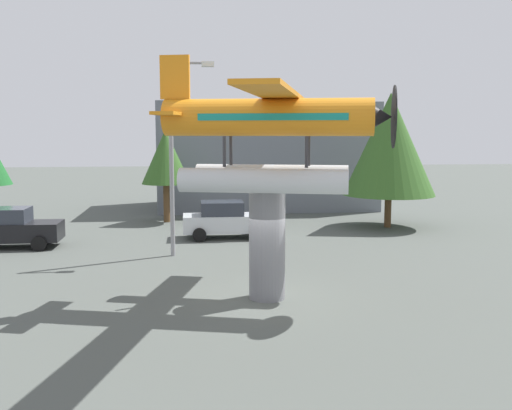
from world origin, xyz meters
TOP-DOWN VIEW (x-y plane):
  - ground_plane at (0.00, 0.00)m, footprint 140.00×140.00m
  - display_pedestal at (0.00, 0.00)m, footprint 1.10×1.10m
  - floatplane_monument at (0.13, -0.03)m, footprint 7.18×10.33m
  - car_near_black at (-10.16, 9.06)m, footprint 4.20×2.02m
  - car_mid_silver at (-0.61, 10.42)m, footprint 4.20×2.02m
  - streetlight_primary at (-2.84, 6.59)m, footprint 1.84×0.28m
  - storefront_building at (2.71, 22.00)m, footprint 14.02×7.28m
  - tree_east at (-3.63, 15.76)m, footprint 2.72×2.72m
  - tree_center_back at (8.16, 12.63)m, footprint 4.83×4.83m

SIDE VIEW (x-z plane):
  - ground_plane at x=0.00m, z-range 0.00..0.00m
  - car_near_black at x=-10.16m, z-range 0.00..1.76m
  - car_mid_silver at x=-0.61m, z-range 0.00..1.76m
  - display_pedestal at x=0.00m, z-range 0.00..3.34m
  - storefront_building at x=2.71m, z-range 0.00..6.92m
  - tree_east at x=-3.63m, z-range 1.05..6.24m
  - tree_center_back at x=8.16m, z-range 0.86..7.95m
  - streetlight_primary at x=-2.84m, z-range 0.64..8.52m
  - floatplane_monument at x=0.13m, z-range 3.01..7.01m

